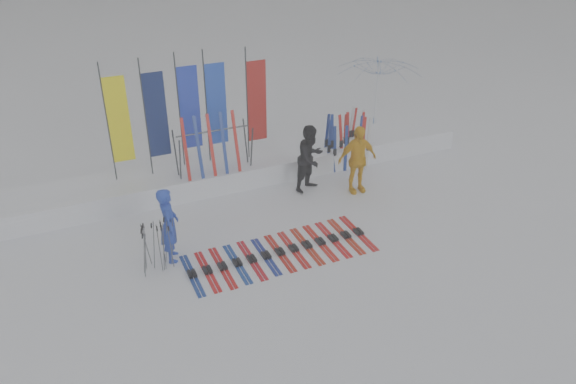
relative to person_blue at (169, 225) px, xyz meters
name	(u,v)px	position (x,y,z in m)	size (l,w,h in m)	color
ground	(308,263)	(2.77, -1.45, -0.90)	(120.00, 120.00, 0.00)	white
snow_bank	(240,169)	(2.77, 3.15, -0.60)	(14.00, 1.60, 0.60)	white
person_blue	(169,225)	(0.00, 0.00, 0.00)	(0.66, 0.43, 1.80)	#1F3BB7
person_black	(311,158)	(4.36, 1.74, 0.05)	(0.92, 0.72, 1.90)	black
person_yellow	(357,159)	(5.46, 1.12, 0.07)	(1.13, 0.47, 1.93)	yellow
tent_canopy	(377,95)	(8.27, 4.68, 0.39)	(2.82, 2.87, 2.59)	white
ski_row	(280,252)	(2.34, -0.83, -0.87)	(4.37, 1.69, 0.07)	navy
pole_cluster	(157,246)	(-0.36, -0.27, -0.31)	(0.79, 0.55, 1.24)	#595B60
feather_flags	(188,110)	(1.45, 3.33, 1.34)	(4.33, 0.29, 3.20)	#383A3F
ski_rack	(214,145)	(1.92, 2.75, 0.48)	(2.04, 0.80, 1.23)	#383A3F
upright_skis	(347,140)	(6.06, 2.75, -0.11)	(1.60, 1.16, 1.69)	red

